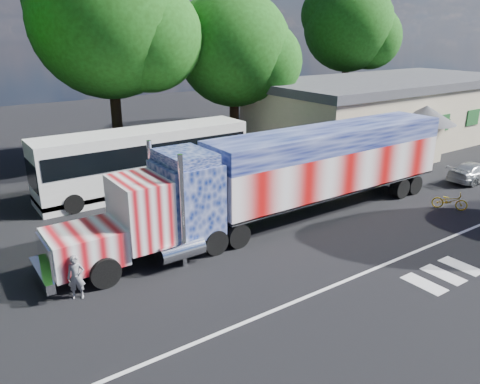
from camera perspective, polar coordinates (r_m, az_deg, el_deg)
ground at (r=19.59m, az=5.06°, el=-7.64°), size 100.00×100.00×0.00m
lane_markings at (r=18.42m, az=16.90°, el=-10.31°), size 30.00×2.67×0.01m
semi_truck at (r=22.42m, az=6.18°, el=2.27°), size 21.27×3.36×4.53m
coach_bus at (r=27.18m, az=-11.45°, el=3.93°), size 12.20×2.84×3.55m
hall_building at (r=40.01m, az=17.52°, el=9.40°), size 22.40×12.80×5.20m
parked_car at (r=32.05m, az=26.68°, el=2.21°), size 4.04×1.73×1.16m
woman at (r=17.20m, az=-19.35°, el=-9.77°), size 0.69×0.59×1.61m
bicycle at (r=26.46m, az=24.20°, el=-0.99°), size 1.45×1.77×0.90m
tree_far_ne at (r=48.27m, az=13.27°, el=19.02°), size 8.92×8.49×13.39m
tree_n_mid at (r=32.56m, az=-15.43°, el=19.52°), size 10.41×9.92×14.39m
tree_ne_a at (r=34.77m, az=-0.50°, el=16.97°), size 8.53×8.12×11.59m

